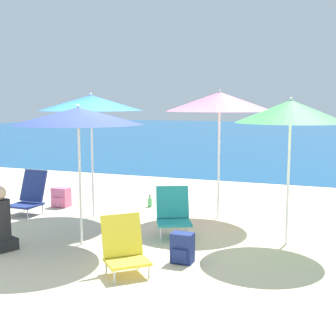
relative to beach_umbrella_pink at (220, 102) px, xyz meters
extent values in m
plane|color=beige|center=(-1.37, -2.29, -2.04)|extent=(60.00, 60.00, 0.00)
cube|color=navy|center=(-1.37, 23.90, -2.04)|extent=(60.00, 40.00, 0.01)
cylinder|color=white|center=(0.00, 0.00, -1.10)|extent=(0.04, 0.04, 1.88)
cone|color=pink|center=(0.00, 0.00, 0.00)|extent=(1.86, 1.86, 0.33)
sphere|color=white|center=(0.00, 0.00, 0.19)|extent=(0.04, 0.04, 0.04)
cylinder|color=white|center=(-1.42, -2.24, -1.18)|extent=(0.04, 0.04, 1.72)
cone|color=navy|center=(-1.42, -2.24, -0.20)|extent=(1.82, 1.82, 0.24)
sphere|color=white|center=(-1.42, -2.24, -0.06)|extent=(0.04, 0.04, 0.04)
cylinder|color=white|center=(-2.12, -0.70, -1.10)|extent=(0.04, 0.04, 1.89)
cone|color=blue|center=(-2.12, -0.70, -0.02)|extent=(1.81, 1.81, 0.27)
sphere|color=white|center=(-2.12, -0.70, 0.14)|extent=(0.04, 0.04, 0.04)
cylinder|color=white|center=(1.33, -1.18, -1.17)|extent=(0.04, 0.04, 1.75)
cone|color=#47B756|center=(1.33, -1.18, -0.14)|extent=(1.54, 1.54, 0.31)
sphere|color=white|center=(1.33, -1.18, 0.04)|extent=(0.04, 0.04, 0.04)
cylinder|color=silver|center=(-0.28, -3.39, -1.97)|extent=(0.02, 0.02, 0.15)
cylinder|color=silver|center=(0.02, -3.10, -1.97)|extent=(0.02, 0.02, 0.15)
cylinder|color=silver|center=(-0.52, -3.13, -1.97)|extent=(0.02, 0.02, 0.15)
cylinder|color=silver|center=(-0.22, -2.84, -1.97)|extent=(0.02, 0.02, 0.15)
cube|color=yellow|center=(-0.25, -3.11, -1.87)|extent=(0.64, 0.64, 0.04)
cube|color=yellow|center=(-0.40, -2.96, -1.60)|extent=(0.46, 0.45, 0.50)
cylinder|color=silver|center=(-3.52, -1.29, -1.96)|extent=(0.02, 0.02, 0.17)
cylinder|color=silver|center=(-3.10, -1.29, -1.96)|extent=(0.02, 0.02, 0.17)
cylinder|color=silver|center=(-3.52, -0.86, -1.96)|extent=(0.02, 0.02, 0.17)
cylinder|color=silver|center=(-3.11, -0.86, -1.96)|extent=(0.02, 0.02, 0.17)
cube|color=navy|center=(-3.31, -1.07, -1.86)|extent=(0.49, 0.50, 0.04)
cube|color=navy|center=(-3.31, -0.82, -1.54)|extent=(0.49, 0.24, 0.58)
cylinder|color=silver|center=(-0.39, -1.74, -1.93)|extent=(0.02, 0.02, 0.23)
cylinder|color=silver|center=(0.00, -1.55, -1.93)|extent=(0.02, 0.02, 0.23)
cylinder|color=silver|center=(-0.57, -1.37, -1.93)|extent=(0.02, 0.02, 0.23)
cylinder|color=silver|center=(-0.19, -1.18, -1.93)|extent=(0.02, 0.02, 0.23)
cube|color=teal|center=(-0.29, -1.46, -1.80)|extent=(0.66, 0.66, 0.04)
cube|color=teal|center=(-0.39, -1.24, -1.53)|extent=(0.53, 0.39, 0.48)
cube|color=#262628|center=(-2.31, -2.88, -1.96)|extent=(0.42, 0.46, 0.16)
cylinder|color=#262628|center=(-2.31, -2.88, -1.61)|extent=(0.28, 0.28, 0.55)
cube|color=pink|center=(-3.11, -0.24, -1.85)|extent=(0.33, 0.23, 0.38)
cube|color=pink|center=(-3.11, -0.37, -1.93)|extent=(0.23, 0.03, 0.17)
cube|color=navy|center=(0.20, -2.44, -1.85)|extent=(0.28, 0.19, 0.39)
cube|color=navy|center=(0.20, -2.55, -1.93)|extent=(0.19, 0.03, 0.17)
cylinder|color=#4CB266|center=(-1.49, 0.38, -1.96)|extent=(0.09, 0.09, 0.16)
cylinder|color=#4CB266|center=(-1.49, 0.38, -1.85)|extent=(0.04, 0.04, 0.05)
cylinder|color=black|center=(-1.49, 0.38, -1.82)|extent=(0.04, 0.04, 0.02)
camera|label=1|loc=(2.12, -7.87, -0.03)|focal=50.00mm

